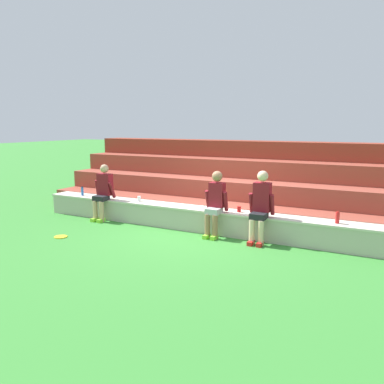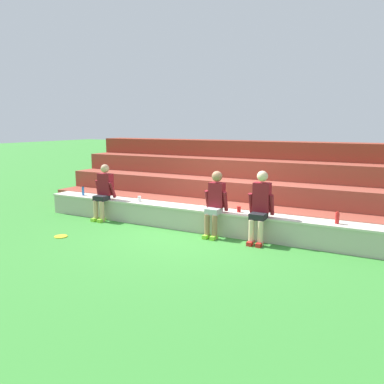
# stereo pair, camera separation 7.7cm
# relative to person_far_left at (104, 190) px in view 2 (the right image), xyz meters

# --- Properties ---
(ground_plane) EXTENTS (80.00, 80.00, 0.00)m
(ground_plane) POSITION_rel_person_far_left_xyz_m (2.63, -0.03, -0.74)
(ground_plane) COLOR #388433
(stone_seating_wall) EXTENTS (8.70, 0.54, 0.51)m
(stone_seating_wall) POSITION_rel_person_far_left_xyz_m (2.63, 0.22, -0.47)
(stone_seating_wall) COLOR #B7AF9E
(stone_seating_wall) RESTS_ON ground
(brick_bleachers) EXTENTS (9.93, 2.95, 1.89)m
(brick_bleachers) POSITION_rel_person_far_left_xyz_m (2.63, 2.54, -0.04)
(brick_bleachers) COLOR #974031
(brick_bleachers) RESTS_ON ground
(person_far_left) EXTENTS (0.55, 0.54, 1.38)m
(person_far_left) POSITION_rel_person_far_left_xyz_m (0.00, 0.00, 0.00)
(person_far_left) COLOR tan
(person_far_left) RESTS_ON ground
(person_left_of_center) EXTENTS (0.50, 0.55, 1.39)m
(person_left_of_center) POSITION_rel_person_far_left_xyz_m (3.06, -0.04, 0.00)
(person_left_of_center) COLOR #996B4C
(person_left_of_center) RESTS_ON ground
(person_center) EXTENTS (0.52, 0.58, 1.45)m
(person_center) POSITION_rel_person_far_left_xyz_m (4.04, -0.03, 0.03)
(person_center) COLOR beige
(person_center) RESTS_ON ground
(water_bottle_near_right) EXTENTS (0.07, 0.07, 0.23)m
(water_bottle_near_right) POSITION_rel_person_far_left_xyz_m (5.48, 0.19, -0.12)
(water_bottle_near_right) COLOR red
(water_bottle_near_right) RESTS_ON stone_seating_wall
(water_bottle_mid_left) EXTENTS (0.06, 0.06, 0.24)m
(water_bottle_mid_left) POSITION_rel_person_far_left_xyz_m (-0.84, 0.17, -0.12)
(water_bottle_mid_left) COLOR blue
(water_bottle_mid_left) RESTS_ON stone_seating_wall
(plastic_cup_right_end) EXTENTS (0.08, 0.08, 0.12)m
(plastic_cup_right_end) POSITION_rel_person_far_left_xyz_m (3.49, 0.24, -0.17)
(plastic_cup_right_end) COLOR red
(plastic_cup_right_end) RESTS_ON stone_seating_wall
(plastic_cup_left_end) EXTENTS (0.08, 0.08, 0.13)m
(plastic_cup_left_end) POSITION_rel_person_far_left_xyz_m (0.93, 0.21, -0.17)
(plastic_cup_left_end) COLOR white
(plastic_cup_left_end) RESTS_ON stone_seating_wall
(frisbee) EXTENTS (0.27, 0.27, 0.02)m
(frisbee) POSITION_rel_person_far_left_xyz_m (0.19, -1.63, -0.74)
(frisbee) COLOR yellow
(frisbee) RESTS_ON ground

